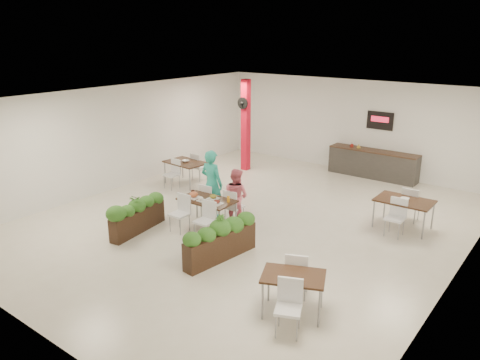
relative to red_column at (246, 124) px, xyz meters
The scene contains 12 objects.
ground 5.11m from the red_column, 51.64° to the right, with size 12.00×12.00×0.00m, color beige.
room_shell 4.85m from the red_column, 51.64° to the right, with size 10.10×12.10×3.22m.
red_column is the anchor object (origin of this frame).
service_counter 4.56m from the red_column, 25.00° to the left, with size 3.00×0.64×2.20m.
main_table 5.43m from the red_column, 63.83° to the right, with size 1.43×1.66×0.92m.
diner_man 4.63m from the red_column, 64.60° to the right, with size 0.66×0.44×1.82m, color #29B39A.
diner_woman 5.05m from the red_column, 56.24° to the right, with size 0.71×0.55×1.46m, color #E7677B.
planter_left 6.24m from the red_column, 79.05° to the right, with size 0.62×1.83×0.96m.
planter_right 7.11m from the red_column, 57.76° to the right, with size 0.60×1.97×1.04m.
side_table_a 2.78m from the red_column, 101.35° to the right, with size 1.38×1.65×0.92m.
side_table_b 6.65m from the red_column, 16.34° to the right, with size 1.36×1.62×0.92m.
side_table_c 9.14m from the red_column, 48.16° to the right, with size 1.28×1.65×0.92m.
Camera 1 is at (6.65, -9.22, 4.74)m, focal length 35.00 mm.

